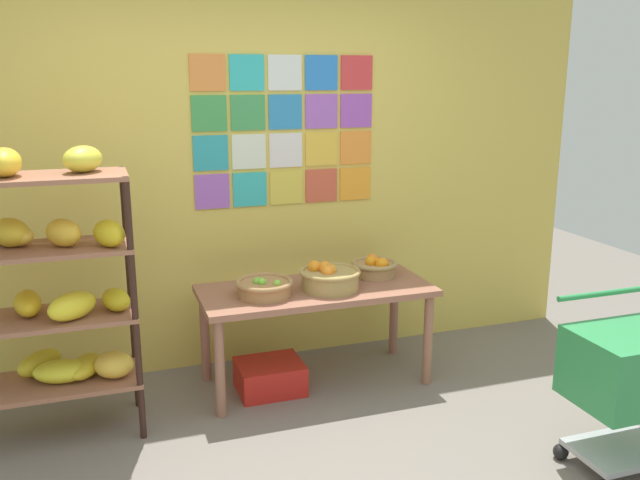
{
  "coord_description": "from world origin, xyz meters",
  "views": [
    {
      "loc": [
        -0.94,
        -2.57,
        1.94
      ],
      "look_at": [
        0.23,
        0.85,
        1.05
      ],
      "focal_mm": 37.44,
      "sensor_mm": 36.0,
      "label": 1
    }
  ],
  "objects_px": {
    "produce_crate_under_table": "(270,377)",
    "fruit_basket_back_right": "(329,277)",
    "banana_shelf_unit": "(54,283)",
    "fruit_basket_left": "(375,267)",
    "fruit_basket_back_left": "(264,287)",
    "display_table": "(316,300)",
    "shopping_cart": "(630,373)"
  },
  "relations": [
    {
      "from": "banana_shelf_unit",
      "to": "fruit_basket_left",
      "type": "relative_size",
      "value": 5.21
    },
    {
      "from": "display_table",
      "to": "produce_crate_under_table",
      "type": "relative_size",
      "value": 3.6
    },
    {
      "from": "display_table",
      "to": "shopping_cart",
      "type": "relative_size",
      "value": 1.68
    },
    {
      "from": "fruit_basket_left",
      "to": "produce_crate_under_table",
      "type": "bearing_deg",
      "value": -169.68
    },
    {
      "from": "display_table",
      "to": "shopping_cart",
      "type": "xyz_separation_m",
      "value": [
        1.15,
        -1.43,
        -0.04
      ]
    },
    {
      "from": "fruit_basket_back_right",
      "to": "shopping_cart",
      "type": "bearing_deg",
      "value": -51.95
    },
    {
      "from": "fruit_basket_left",
      "to": "shopping_cart",
      "type": "xyz_separation_m",
      "value": [
        0.7,
        -1.54,
        -0.18
      ]
    },
    {
      "from": "produce_crate_under_table",
      "to": "fruit_basket_back_left",
      "type": "bearing_deg",
      "value": -140.7
    },
    {
      "from": "display_table",
      "to": "fruit_basket_back_right",
      "type": "bearing_deg",
      "value": -37.75
    },
    {
      "from": "fruit_basket_back_left",
      "to": "fruit_basket_back_right",
      "type": "height_order",
      "value": "fruit_basket_back_right"
    },
    {
      "from": "fruit_basket_left",
      "to": "fruit_basket_back_right",
      "type": "distance_m",
      "value": 0.41
    },
    {
      "from": "banana_shelf_unit",
      "to": "fruit_basket_left",
      "type": "xyz_separation_m",
      "value": [
        1.96,
        0.26,
        -0.17
      ]
    },
    {
      "from": "display_table",
      "to": "fruit_basket_left",
      "type": "bearing_deg",
      "value": 13.64
    },
    {
      "from": "fruit_basket_left",
      "to": "fruit_basket_back_right",
      "type": "relative_size",
      "value": 0.8
    },
    {
      "from": "fruit_basket_back_left",
      "to": "fruit_basket_back_right",
      "type": "relative_size",
      "value": 0.93
    },
    {
      "from": "fruit_basket_left",
      "to": "fruit_basket_back_right",
      "type": "xyz_separation_m",
      "value": [
        -0.38,
        -0.16,
        0.01
      ]
    },
    {
      "from": "fruit_basket_left",
      "to": "produce_crate_under_table",
      "type": "xyz_separation_m",
      "value": [
        -0.77,
        -0.14,
        -0.61
      ]
    },
    {
      "from": "banana_shelf_unit",
      "to": "fruit_basket_back_left",
      "type": "bearing_deg",
      "value": 4.86
    },
    {
      "from": "fruit_basket_back_left",
      "to": "fruit_basket_back_right",
      "type": "xyz_separation_m",
      "value": [
        0.42,
        -0.0,
        0.02
      ]
    },
    {
      "from": "display_table",
      "to": "shopping_cart",
      "type": "bearing_deg",
      "value": -51.26
    },
    {
      "from": "fruit_basket_left",
      "to": "display_table",
      "type": "bearing_deg",
      "value": -166.36
    },
    {
      "from": "fruit_basket_back_left",
      "to": "produce_crate_under_table",
      "type": "distance_m",
      "value": 0.6
    },
    {
      "from": "produce_crate_under_table",
      "to": "fruit_basket_back_right",
      "type": "bearing_deg",
      "value": -3.72
    },
    {
      "from": "fruit_basket_back_left",
      "to": "shopping_cart",
      "type": "bearing_deg",
      "value": -42.65
    },
    {
      "from": "shopping_cart",
      "to": "banana_shelf_unit",
      "type": "bearing_deg",
      "value": 153.83
    },
    {
      "from": "banana_shelf_unit",
      "to": "shopping_cart",
      "type": "xyz_separation_m",
      "value": [
        2.66,
        -1.28,
        -0.35
      ]
    },
    {
      "from": "fruit_basket_left",
      "to": "banana_shelf_unit",
      "type": "bearing_deg",
      "value": -172.36
    },
    {
      "from": "fruit_basket_back_left",
      "to": "fruit_basket_left",
      "type": "height_order",
      "value": "fruit_basket_left"
    },
    {
      "from": "banana_shelf_unit",
      "to": "produce_crate_under_table",
      "type": "relative_size",
      "value": 3.94
    },
    {
      "from": "fruit_basket_back_right",
      "to": "produce_crate_under_table",
      "type": "distance_m",
      "value": 0.73
    },
    {
      "from": "fruit_basket_back_right",
      "to": "shopping_cart",
      "type": "distance_m",
      "value": 1.76
    },
    {
      "from": "produce_crate_under_table",
      "to": "shopping_cart",
      "type": "bearing_deg",
      "value": -43.74
    }
  ]
}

